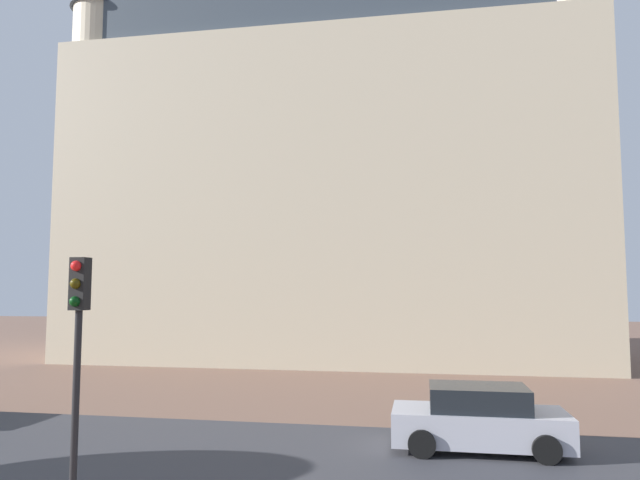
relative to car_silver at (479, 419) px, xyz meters
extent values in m
plane|color=brown|center=(-4.00, 0.30, -0.72)|extent=(120.00, 120.00, 0.00)
cube|color=#38383D|center=(-4.00, -1.47, -0.72)|extent=(120.00, 6.67, 0.00)
cube|color=beige|center=(-6.49, 17.58, 7.89)|extent=(28.13, 10.13, 17.23)
cube|color=#38424C|center=(-6.49, 17.58, 17.71)|extent=(25.88, 9.32, 2.40)
cube|color=beige|center=(-6.04, 17.58, 15.28)|extent=(5.89, 5.89, 32.01)
cylinder|color=beige|center=(-19.06, 14.02, 9.10)|extent=(2.80, 2.80, 19.65)
cylinder|color=beige|center=(6.08, 14.02, 9.83)|extent=(2.80, 2.80, 21.11)
cube|color=#B2B2BC|center=(0.00, 0.00, -0.16)|extent=(4.11, 1.81, 0.78)
cube|color=black|center=(0.00, 0.00, 0.51)|extent=(2.30, 1.59, 0.57)
cylinder|color=black|center=(1.36, 0.90, -0.40)|extent=(0.64, 0.22, 0.64)
cylinder|color=black|center=(1.36, -0.90, -0.40)|extent=(0.64, 0.22, 0.64)
cylinder|color=black|center=(-1.36, 0.90, -0.40)|extent=(0.64, 0.22, 0.64)
cylinder|color=black|center=(-1.36, -0.90, -0.40)|extent=(0.64, 0.22, 0.64)
cylinder|color=black|center=(-7.07, -5.61, 1.02)|extent=(0.12, 0.12, 3.49)
cube|color=black|center=(-7.07, -5.61, 3.22)|extent=(0.28, 0.24, 0.90)
sphere|color=red|center=(-7.07, -5.74, 3.52)|extent=(0.18, 0.18, 0.18)
sphere|color=#3C3306|center=(-7.07, -5.74, 3.22)|extent=(0.18, 0.18, 0.18)
sphere|color=#06330C|center=(-7.07, -5.74, 2.92)|extent=(0.18, 0.18, 0.18)
camera|label=1|loc=(-1.32, -14.55, 3.12)|focal=32.11mm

